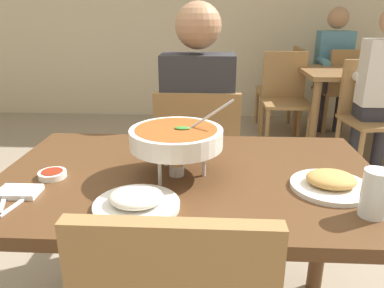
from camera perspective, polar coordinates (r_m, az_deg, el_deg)
The scene contains 18 objects.
dining_table_main at distance 1.29m, azimuth -0.37°, elevation -9.17°, with size 1.27×0.80×0.75m.
chair_diner_main at distance 1.97m, azimuth 0.85°, elevation -2.65°, with size 0.44×0.44×0.90m.
diner_main at distance 1.92m, azimuth 0.93°, elevation 4.24°, with size 0.40×0.45×1.31m.
curry_bowl at distance 1.18m, azimuth -2.45°, elevation 0.89°, with size 0.33×0.30×0.26m.
rice_plate at distance 1.04m, azimuth -8.58°, elevation -8.75°, with size 0.24×0.24×0.06m.
appetizer_plate at distance 1.20m, azimuth 20.65°, elevation -5.65°, with size 0.24×0.24×0.06m.
sauce_dish at distance 1.29m, azimuth -20.79°, elevation -4.38°, with size 0.09×0.09×0.02m.
napkin_folded at distance 1.22m, azimuth -25.19°, elevation -6.71°, with size 0.12×0.08×0.02m, color white.
fork_utensil at distance 1.19m, azimuth -27.12°, elevation -7.85°, with size 0.01×0.17×0.01m, color silver.
spoon_utensil at distance 1.16m, azimuth -24.97°, elevation -8.06°, with size 0.01×0.17×0.01m, color silver.
drink_glass at distance 1.08m, azimuth 26.37°, elevation -7.19°, with size 0.07×0.07×0.13m.
dining_table_far at distance 3.81m, azimuth 23.94°, elevation 8.37°, with size 1.00×0.80×0.75m.
chair_bg_left at distance 4.31m, azimuth 22.23°, elevation 8.31°, with size 0.48×0.48×0.90m.
chair_bg_middle at distance 3.34m, azimuth 25.76°, elevation 4.81°, with size 0.50×0.50×0.90m.
chair_bg_right at distance 4.25m, azimuth 14.32°, elevation 9.00°, with size 0.44×0.44×0.90m.
chair_bg_corner at distance 3.73m, azimuth 14.16°, elevation 7.59°, with size 0.44×0.44×0.90m.
patron_bg_left at distance 4.32m, azimuth 21.08°, elevation 11.66°, with size 0.40×0.45×1.31m.
patron_bg_middle at distance 3.27m, azimuth 27.35°, elevation 8.56°, with size 0.40×0.45×1.31m.
Camera 1 is at (0.07, -1.13, 1.26)m, focal length 34.49 mm.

